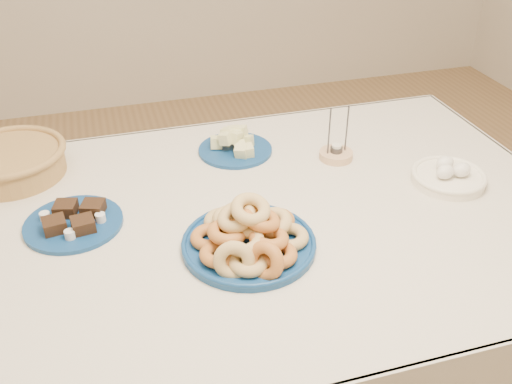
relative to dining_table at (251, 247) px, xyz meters
The scene contains 7 objects.
dining_table is the anchor object (origin of this frame).
donut_platter 0.20m from the dining_table, 107.14° to the right, with size 0.42×0.42×0.14m.
melon_plate 0.36m from the dining_table, 81.76° to the left, with size 0.26×0.26×0.08m.
brownie_plate 0.46m from the dining_table, 169.72° to the left, with size 0.27×0.27×0.04m.
wicker_basket 0.72m from the dining_table, 147.16° to the left, with size 0.40×0.40×0.08m.
candle_holder 0.41m from the dining_table, 32.93° to the left, with size 0.11×0.11×0.17m.
egg_bowl 0.58m from the dining_table, ahead, with size 0.23×0.23×0.07m.
Camera 1 is at (-0.32, -1.15, 1.59)m, focal length 40.00 mm.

